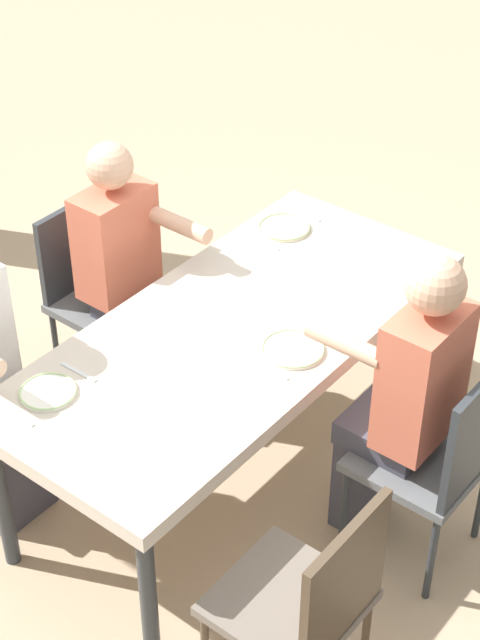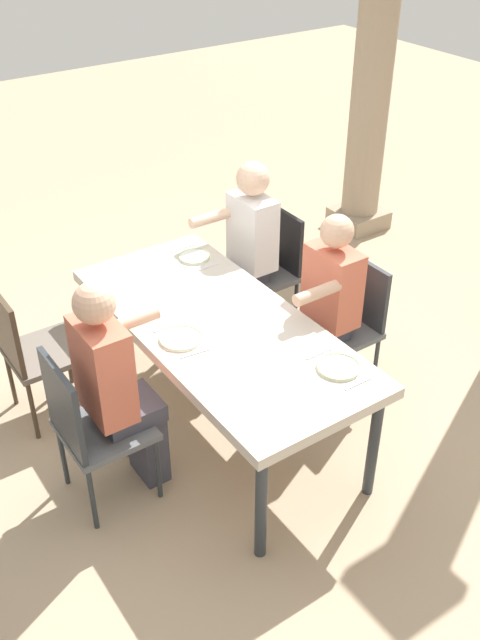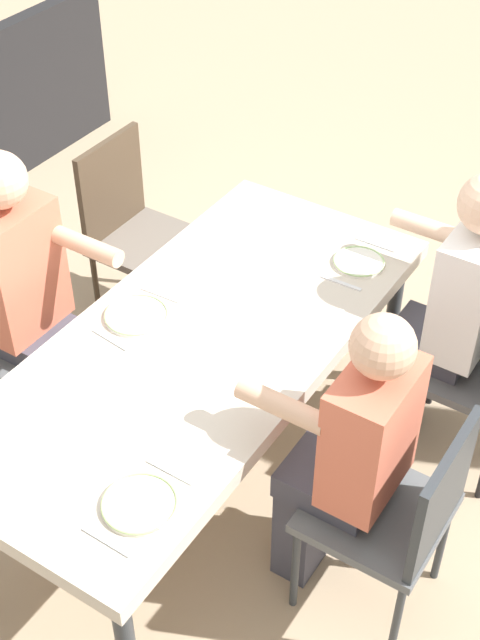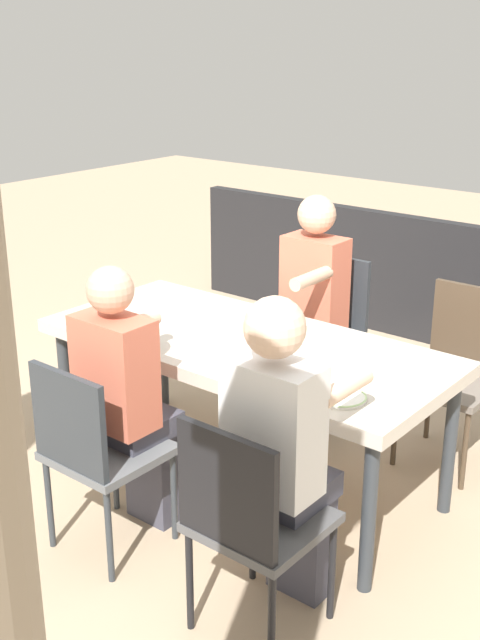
{
  "view_description": "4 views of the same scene",
  "coord_description": "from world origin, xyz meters",
  "px_view_note": "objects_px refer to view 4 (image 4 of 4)",
  "views": [
    {
      "loc": [
        -2.47,
        -1.99,
        3.15
      ],
      "look_at": [
        -0.02,
        -0.05,
        0.83
      ],
      "focal_mm": 58.47,
      "sensor_mm": 36.0,
      "label": 1
    },
    {
      "loc": [
        2.81,
        -1.78,
        3.02
      ],
      "look_at": [
        0.11,
        0.06,
        0.81
      ],
      "focal_mm": 40.53,
      "sensor_mm": 36.0,
      "label": 2
    },
    {
      "loc": [
        1.89,
        1.4,
        2.83
      ],
      "look_at": [
        -0.13,
        0.09,
        0.79
      ],
      "focal_mm": 49.79,
      "sensor_mm": 36.0,
      "label": 3
    },
    {
      "loc": [
        -2.22,
        2.78,
        2.13
      ],
      "look_at": [
        -0.03,
        0.08,
        0.88
      ],
      "focal_mm": 44.97,
      "sensor_mm": 36.0,
      "label": 4
    }
  ],
  "objects_px": {
    "chair_west_south": "(458,366)",
    "diner_man_white": "(128,395)",
    "chair_mid_south": "(324,329)",
    "diner_guest_third": "(308,307)",
    "plate_0": "(341,397)",
    "dining_table": "(245,352)",
    "diner_woman_green": "(284,448)",
    "plate_1": "(274,322)",
    "chair_mid_north": "(94,446)",
    "plate_2": "(103,322)",
    "chair_west_north": "(248,516)"
  },
  "relations": [
    {
      "from": "chair_west_south",
      "to": "chair_mid_south",
      "type": "bearing_deg",
      "value": -0.1
    },
    {
      "from": "plate_1",
      "to": "plate_2",
      "type": "height_order",
      "value": "same"
    },
    {
      "from": "diner_guest_third",
      "to": "plate_1",
      "type": "relative_size",
      "value": 5.64
    },
    {
      "from": "chair_mid_south",
      "to": "diner_man_white",
      "type": "bearing_deg",
      "value": 89.88
    },
    {
      "from": "diner_woman_green",
      "to": "plate_0",
      "type": "xyz_separation_m",
      "value": [
        0.0,
        -0.39,
        0.06
      ]
    },
    {
      "from": "chair_mid_south",
      "to": "plate_2",
      "type": "relative_size",
      "value": 4.16
    },
    {
      "from": "plate_0",
      "to": "diner_woman_green",
      "type": "bearing_deg",
      "value": 90.28
    },
    {
      "from": "dining_table",
      "to": "chair_west_south",
      "type": "bearing_deg",
      "value": -129.23
    },
    {
      "from": "chair_west_south",
      "to": "diner_man_white",
      "type": "relative_size",
      "value": 0.73
    },
    {
      "from": "dining_table",
      "to": "chair_west_south",
      "type": "xyz_separation_m",
      "value": [
        -0.71,
        -0.87,
        -0.17
      ]
    },
    {
      "from": "plate_1",
      "to": "plate_2",
      "type": "bearing_deg",
      "value": 38.59
    },
    {
      "from": "dining_table",
      "to": "plate_1",
      "type": "bearing_deg",
      "value": -85.29
    },
    {
      "from": "chair_mid_north",
      "to": "diner_woman_green",
      "type": "xyz_separation_m",
      "value": [
        -0.82,
        -0.2,
        0.19
      ]
    },
    {
      "from": "diner_woman_green",
      "to": "plate_0",
      "type": "distance_m",
      "value": 0.4
    },
    {
      "from": "chair_mid_north",
      "to": "plate_1",
      "type": "height_order",
      "value": "chair_mid_north"
    },
    {
      "from": "dining_table",
      "to": "diner_woman_green",
      "type": "height_order",
      "value": "diner_woman_green"
    },
    {
      "from": "diner_guest_third",
      "to": "plate_1",
      "type": "height_order",
      "value": "diner_guest_third"
    },
    {
      "from": "chair_west_north",
      "to": "diner_woman_green",
      "type": "bearing_deg",
      "value": -90.83
    },
    {
      "from": "diner_man_white",
      "to": "diner_guest_third",
      "type": "xyz_separation_m",
      "value": [
        -0.01,
        -1.35,
        0.04
      ]
    },
    {
      "from": "chair_west_north",
      "to": "chair_west_south",
      "type": "height_order",
      "value": "chair_west_south"
    },
    {
      "from": "diner_guest_third",
      "to": "diner_man_white",
      "type": "bearing_deg",
      "value": 89.75
    },
    {
      "from": "diner_woman_green",
      "to": "chair_west_north",
      "type": "bearing_deg",
      "value": 89.17
    },
    {
      "from": "chair_mid_south",
      "to": "diner_guest_third",
      "type": "bearing_deg",
      "value": 90.93
    },
    {
      "from": "chair_west_north",
      "to": "plate_2",
      "type": "xyz_separation_m",
      "value": [
        1.4,
        -0.59,
        0.25
      ]
    },
    {
      "from": "diner_man_white",
      "to": "diner_woman_green",
      "type": "bearing_deg",
      "value": 179.82
    },
    {
      "from": "chair_west_north",
      "to": "plate_2",
      "type": "relative_size",
      "value": 3.96
    },
    {
      "from": "chair_west_south",
      "to": "diner_woman_green",
      "type": "height_order",
      "value": "diner_woman_green"
    },
    {
      "from": "chair_west_south",
      "to": "chair_west_north",
      "type": "bearing_deg",
      "value": 90.0
    },
    {
      "from": "chair_mid_south",
      "to": "plate_0",
      "type": "distance_m",
      "value": 1.42
    },
    {
      "from": "chair_west_south",
      "to": "chair_mid_north",
      "type": "xyz_separation_m",
      "value": [
        0.82,
        1.73,
        -0.01
      ]
    },
    {
      "from": "chair_west_north",
      "to": "plate_1",
      "type": "height_order",
      "value": "chair_west_north"
    },
    {
      "from": "chair_west_south",
      "to": "plate_0",
      "type": "distance_m",
      "value": 1.16
    },
    {
      "from": "diner_guest_third",
      "to": "plate_2",
      "type": "distance_m",
      "value": 1.13
    },
    {
      "from": "dining_table",
      "to": "plate_1",
      "type": "height_order",
      "value": "plate_1"
    },
    {
      "from": "chair_west_south",
      "to": "plate_1",
      "type": "distance_m",
      "value": 0.98
    },
    {
      "from": "diner_woman_green",
      "to": "diner_man_white",
      "type": "relative_size",
      "value": 1.03
    },
    {
      "from": "chair_mid_north",
      "to": "chair_mid_south",
      "type": "xyz_separation_m",
      "value": [
        -0.0,
        -1.73,
        0.02
      ]
    },
    {
      "from": "chair_mid_north",
      "to": "plate_2",
      "type": "xyz_separation_m",
      "value": [
        0.58,
        -0.59,
        0.25
      ]
    },
    {
      "from": "chair_mid_south",
      "to": "plate_0",
      "type": "bearing_deg",
      "value": 125.73
    },
    {
      "from": "chair_mid_north",
      "to": "diner_guest_third",
      "type": "bearing_deg",
      "value": -90.11
    },
    {
      "from": "chair_mid_south",
      "to": "plate_1",
      "type": "relative_size",
      "value": 4.0
    },
    {
      "from": "plate_1",
      "to": "chair_west_south",
      "type": "bearing_deg",
      "value": -140.27
    },
    {
      "from": "diner_man_white",
      "to": "diner_guest_third",
      "type": "relative_size",
      "value": 0.95
    },
    {
      "from": "chair_mid_north",
      "to": "chair_mid_south",
      "type": "distance_m",
      "value": 1.73
    },
    {
      "from": "chair_west_south",
      "to": "diner_man_white",
      "type": "distance_m",
      "value": 1.74
    },
    {
      "from": "chair_west_south",
      "to": "plate_0",
      "type": "xyz_separation_m",
      "value": [
        -0.0,
        1.14,
        0.24
      ]
    },
    {
      "from": "dining_table",
      "to": "chair_mid_north",
      "type": "xyz_separation_m",
      "value": [
        0.11,
        0.86,
        -0.18
      ]
    },
    {
      "from": "chair_west_north",
      "to": "diner_woman_green",
      "type": "xyz_separation_m",
      "value": [
        -0.0,
        -0.2,
        0.19
      ]
    },
    {
      "from": "chair_west_south",
      "to": "chair_mid_south",
      "type": "relative_size",
      "value": 0.98
    },
    {
      "from": "chair_west_south",
      "to": "plate_2",
      "type": "height_order",
      "value": "chair_west_south"
    }
  ]
}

